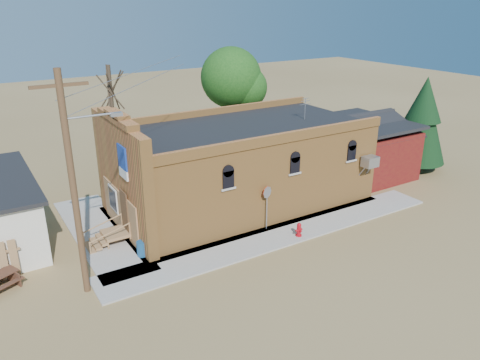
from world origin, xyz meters
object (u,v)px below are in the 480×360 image
fire_hydrant (299,230)px  utility_pole (74,182)px  stop_sign (267,196)px  trash_barrel (142,249)px  brick_bar (237,166)px

fire_hydrant → utility_pole: bearing=-172.1°
stop_sign → trash_barrel: bearing=176.7°
utility_pole → brick_bar: bearing=23.7°
brick_bar → trash_barrel: size_ratio=22.71×
stop_sign → trash_barrel: (-6.46, 0.78, -1.46)m
brick_bar → fire_hydrant: brick_bar is taller
brick_bar → trash_barrel: brick_bar is taller
trash_barrel → fire_hydrant: bearing=-17.1°
fire_hydrant → stop_sign: (-0.94, 1.50, 1.47)m
brick_bar → fire_hydrant: (0.46, -5.20, -1.91)m
brick_bar → stop_sign: (-0.48, -3.69, -0.44)m
brick_bar → fire_hydrant: size_ratio=22.97×
brick_bar → fire_hydrant: bearing=-85.0°
fire_hydrant → trash_barrel: size_ratio=0.99×
fire_hydrant → stop_sign: bearing=135.0°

